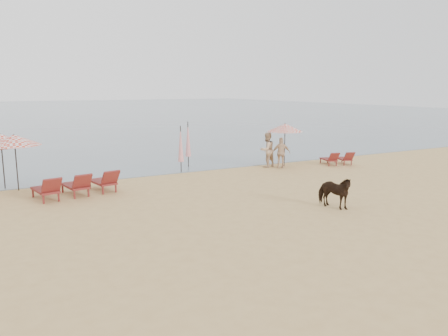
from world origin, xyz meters
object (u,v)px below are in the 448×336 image
object	(u,v)px
umbrella_closed_left	(181,144)
umbrella_open_right	(285,128)
umbrella_open_left_b	(1,139)
cow	(334,192)
lounger_cluster_left	(77,185)
lounger_cluster_right	(338,158)
umbrella_open_left_a	(14,140)
beachgoer_right_b	(281,153)
umbrella_closed_right	(188,139)
beachgoer_right_a	(267,150)

from	to	relation	value
umbrella_closed_left	umbrella_open_right	bearing A→B (deg)	-8.65
umbrella_open_left_b	cow	size ratio (longest dim) A/B	1.74
lounger_cluster_left	umbrella_closed_left	bearing A→B (deg)	13.32
lounger_cluster_right	umbrella_open_left_a	size ratio (longest dim) A/B	0.74
umbrella_closed_left	cow	distance (m)	9.40
beachgoer_right_b	cow	bearing A→B (deg)	95.03
lounger_cluster_left	lounger_cluster_right	size ratio (longest dim) A/B	1.87
lounger_cluster_right	lounger_cluster_left	bearing A→B (deg)	-163.46
umbrella_open_right	umbrella_closed_left	xyz separation A→B (m)	(-6.00, 0.91, -0.68)
umbrella_open_right	beachgoer_right_b	xyz separation A→B (m)	(-0.58, -0.50, -1.34)
lounger_cluster_left	umbrella_open_left_a	distance (m)	3.52
umbrella_open_left_b	umbrella_closed_right	world-z (taller)	umbrella_closed_right
umbrella_open_left_a	umbrella_open_right	distance (m)	13.85
umbrella_closed_right	cow	size ratio (longest dim) A/B	1.76
umbrella_open_left_a	umbrella_closed_right	xyz separation A→B (m)	(8.82, 1.67, -0.63)
umbrella_closed_left	beachgoer_right_a	bearing A→B (deg)	-8.21
cow	umbrella_closed_right	bearing A→B (deg)	79.11
umbrella_open_right	umbrella_closed_right	world-z (taller)	umbrella_closed_right
lounger_cluster_left	beachgoer_right_b	distance (m)	11.22
cow	lounger_cluster_right	bearing A→B (deg)	28.24
lounger_cluster_right	umbrella_open_left_a	xyz separation A→B (m)	(-16.80, 1.71, 1.84)
umbrella_closed_left	beachgoer_right_b	xyz separation A→B (m)	(5.42, -1.41, -0.67)
lounger_cluster_right	umbrella_closed_right	size ratio (longest dim) A/B	0.71
cow	umbrella_closed_left	bearing A→B (deg)	86.18
umbrella_open_left_b	umbrella_closed_left	bearing A→B (deg)	9.75
beachgoer_right_b	lounger_cluster_left	bearing A→B (deg)	33.09
lounger_cluster_left	beachgoer_right_b	xyz separation A→B (m)	(11.15, 1.18, 0.38)
umbrella_open_left_a	umbrella_closed_left	distance (m)	7.87
umbrella_open_left_a	cow	distance (m)	13.47
beachgoer_right_b	lounger_cluster_right	bearing A→B (deg)	-163.45
umbrella_open_right	beachgoer_right_b	distance (m)	1.55
beachgoer_right_a	cow	bearing A→B (deg)	61.88
umbrella_open_left_a	umbrella_closed_left	size ratio (longest dim) A/B	0.99
lounger_cluster_left	umbrella_open_left_a	xyz separation A→B (m)	(-2.10, 2.23, 1.74)
lounger_cluster_left	cow	xyz separation A→B (m)	(8.06, -6.46, 0.14)
umbrella_open_left_b	beachgoer_right_a	bearing A→B (deg)	7.50
lounger_cluster_left	beachgoer_right_a	world-z (taller)	beachgoer_right_a
umbrella_closed_right	beachgoer_right_b	bearing A→B (deg)	-31.52
umbrella_closed_right	beachgoer_right_a	world-z (taller)	umbrella_closed_right
beachgoer_right_a	umbrella_open_left_b	bearing A→B (deg)	-15.20
lounger_cluster_right	umbrella_open_left_b	distance (m)	17.56
lounger_cluster_right	umbrella_closed_left	world-z (taller)	umbrella_closed_left
lounger_cluster_left	cow	bearing A→B (deg)	-49.75
umbrella_closed_left	umbrella_closed_right	size ratio (longest dim) A/B	0.96
lounger_cluster_right	beachgoer_right_a	xyz separation A→B (m)	(-4.02, 1.36, 0.60)
lounger_cluster_left	lounger_cluster_right	world-z (taller)	lounger_cluster_left
umbrella_open_right	umbrella_closed_right	size ratio (longest dim) A/B	0.95
umbrella_closed_right	lounger_cluster_left	bearing A→B (deg)	-149.89
beachgoer_right_b	umbrella_closed_left	bearing A→B (deg)	12.44
lounger_cluster_left	beachgoer_right_a	xyz separation A→B (m)	(10.67, 1.88, 0.50)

